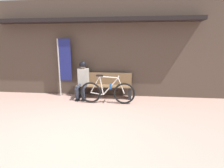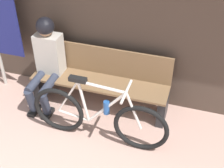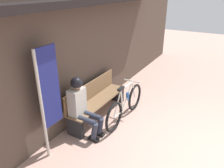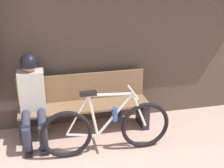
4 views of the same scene
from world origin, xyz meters
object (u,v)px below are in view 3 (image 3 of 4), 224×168
Objects in this scene: bicycle at (125,105)px; banner_pole at (48,94)px; park_bench_near at (96,100)px; person_seated at (81,103)px.

banner_pole is (-1.57, 0.64, 0.81)m from bicycle.
bicycle is (0.19, -0.63, -0.04)m from park_bench_near.
person_seated is (-0.70, -0.12, 0.30)m from park_bench_near.
person_seated reaches higher than bicycle.
park_bench_near is 0.66m from bicycle.
park_bench_near is 0.77m from person_seated.
bicycle is 1.88m from banner_pole.
banner_pole is at bearing 179.75° from park_bench_near.
park_bench_near is 1.50× the size of person_seated.
person_seated is 0.63× the size of banner_pole.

